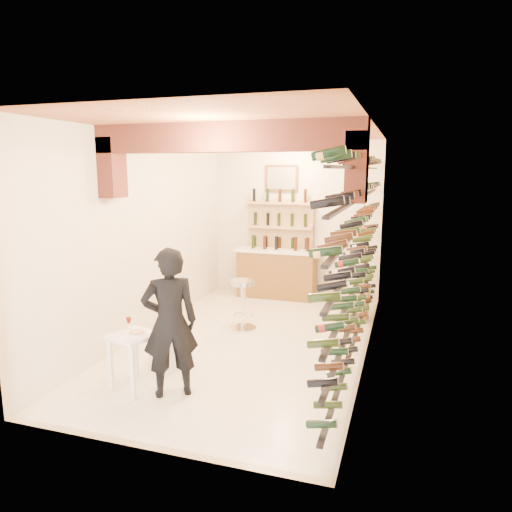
{
  "coord_description": "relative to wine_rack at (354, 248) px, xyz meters",
  "views": [
    {
      "loc": [
        2.19,
        -6.53,
        2.63
      ],
      "look_at": [
        0.0,
        0.3,
        1.3
      ],
      "focal_mm": 32.83,
      "sensor_mm": 36.0,
      "label": 1
    }
  ],
  "objects": [
    {
      "name": "ground",
      "position": [
        -1.53,
        0.0,
        -1.55
      ],
      "size": [
        6.0,
        6.0,
        0.0
      ],
      "primitive_type": "plane",
      "color": "#ECE6CC",
      "rests_on": "ground"
    },
    {
      "name": "room_shell",
      "position": [
        -1.53,
        -0.26,
        0.7
      ],
      "size": [
        3.52,
        6.02,
        3.21
      ],
      "color": "beige",
      "rests_on": "ground"
    },
    {
      "name": "wine_rack",
      "position": [
        0.0,
        0.0,
        0.0
      ],
      "size": [
        0.32,
        5.7,
        2.56
      ],
      "color": "black",
      "rests_on": "ground"
    },
    {
      "name": "back_counter",
      "position": [
        -1.83,
        2.65,
        -1.02
      ],
      "size": [
        1.7,
        0.62,
        1.29
      ],
      "color": "brown",
      "rests_on": "ground"
    },
    {
      "name": "back_shelving",
      "position": [
        -1.83,
        2.89,
        -0.38
      ],
      "size": [
        1.4,
        0.31,
        2.73
      ],
      "color": "tan",
      "rests_on": "ground"
    },
    {
      "name": "tasting_table",
      "position": [
        -2.36,
        -1.93,
        -0.97
      ],
      "size": [
        0.6,
        0.6,
        0.85
      ],
      "rotation": [
        0.0,
        0.0,
        -0.29
      ],
      "color": "white",
      "rests_on": "ground"
    },
    {
      "name": "white_stool",
      "position": [
        -2.28,
        -1.2,
        -1.3
      ],
      "size": [
        0.53,
        0.53,
        0.5
      ],
      "primitive_type": "cube",
      "rotation": [
        0.0,
        0.0,
        -0.4
      ],
      "color": "white",
      "rests_on": "ground"
    },
    {
      "name": "person",
      "position": [
        -1.87,
        -1.91,
        -0.66
      ],
      "size": [
        0.77,
        0.72,
        1.77
      ],
      "primitive_type": "imported",
      "rotation": [
        0.0,
        0.0,
        3.74
      ],
      "color": "black",
      "rests_on": "ground"
    },
    {
      "name": "chrome_barstool",
      "position": [
        -1.82,
        0.52,
        -1.06
      ],
      "size": [
        0.43,
        0.43,
        0.84
      ],
      "rotation": [
        0.0,
        0.0,
        -0.1
      ],
      "color": "silver",
      "rests_on": "ground"
    },
    {
      "name": "crate_lower",
      "position": [
        -0.15,
        1.64,
        -1.41
      ],
      "size": [
        0.56,
        0.48,
        0.28
      ],
      "primitive_type": "cube",
      "rotation": [
        0.0,
        0.0,
        -0.37
      ],
      "color": "#E2BE7C",
      "rests_on": "ground"
    },
    {
      "name": "crate_upper",
      "position": [
        -0.15,
        1.64,
        -1.12
      ],
      "size": [
        0.58,
        0.47,
        0.3
      ],
      "primitive_type": "cube",
      "rotation": [
        0.0,
        0.0,
        -0.25
      ],
      "color": "#E2BE7C",
      "rests_on": "crate_lower"
    }
  ]
}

